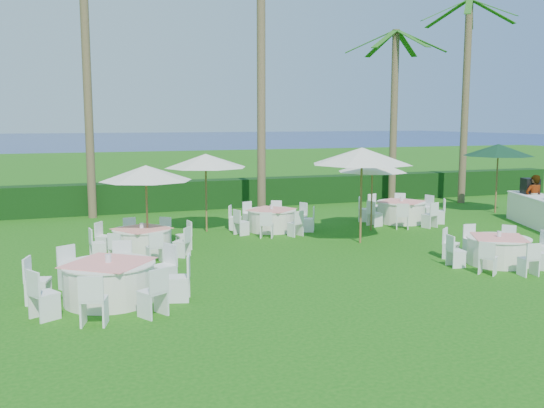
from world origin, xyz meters
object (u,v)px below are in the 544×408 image
at_px(banquet_table_d, 142,240).
at_px(umbrella_c, 206,161).
at_px(umbrella_d, 372,166).
at_px(umbrella_green, 498,150).
at_px(banquet_table_c, 498,250).
at_px(banquet_table_a, 109,281).
at_px(banquet_table_e, 272,219).
at_px(umbrella_a, 146,173).
at_px(staff_person, 534,199).
at_px(umbrella_b, 362,156).
at_px(banquet_table_f, 401,211).

height_order(banquet_table_d, umbrella_c, umbrella_c).
height_order(umbrella_c, umbrella_d, umbrella_c).
bearing_deg(umbrella_green, banquet_table_c, -129.73).
distance_m(banquet_table_a, umbrella_green, 17.39).
relative_size(banquet_table_e, umbrella_d, 1.19).
relative_size(umbrella_c, umbrella_d, 1.14).
xyz_separation_m(umbrella_a, staff_person, (13.81, 0.17, -1.37)).
bearing_deg(staff_person, umbrella_b, 14.53).
relative_size(banquet_table_c, umbrella_d, 1.18).
relative_size(umbrella_green, staff_person, 1.57).
bearing_deg(staff_person, umbrella_c, -4.88).
bearing_deg(banquet_table_c, staff_person, 40.23).
bearing_deg(banquet_table_c, umbrella_d, 97.29).
relative_size(banquet_table_c, banquet_table_d, 1.00).
relative_size(banquet_table_d, umbrella_c, 1.04).
distance_m(umbrella_green, staff_person, 3.06).
bearing_deg(banquet_table_f, umbrella_a, -168.00).
xyz_separation_m(banquet_table_a, umbrella_b, (7.74, 3.60, 2.21)).
bearing_deg(umbrella_d, banquet_table_d, -172.66).
distance_m(banquet_table_c, umbrella_d, 5.76).
height_order(umbrella_c, staff_person, umbrella_c).
xyz_separation_m(banquet_table_e, umbrella_green, (9.84, 0.64, 2.14)).
height_order(banquet_table_e, banquet_table_f, banquet_table_f).
xyz_separation_m(banquet_table_f, umbrella_a, (-9.48, -2.02, 1.85)).
bearing_deg(banquet_table_d, umbrella_a, 10.94).
bearing_deg(umbrella_green, umbrella_d, -165.39).
distance_m(banquet_table_d, staff_person, 13.98).
height_order(banquet_table_a, umbrella_a, umbrella_a).
bearing_deg(banquet_table_a, banquet_table_e, 47.55).
height_order(banquet_table_c, banquet_table_d, banquet_table_d).
xyz_separation_m(banquet_table_e, staff_person, (9.35, -1.90, 0.50)).
xyz_separation_m(banquet_table_f, umbrella_b, (-3.18, -2.80, 2.24)).
bearing_deg(staff_person, umbrella_green, -93.62).
height_order(banquet_table_a, banquet_table_d, banquet_table_a).
relative_size(banquet_table_c, umbrella_b, 0.92).
xyz_separation_m(banquet_table_c, umbrella_b, (-2.05, 3.67, 2.27)).
bearing_deg(banquet_table_a, banquet_table_d, 73.60).
bearing_deg(staff_person, umbrella_a, 8.02).
distance_m(banquet_table_f, umbrella_d, 2.75).
height_order(umbrella_b, staff_person, umbrella_b).
relative_size(banquet_table_a, umbrella_c, 1.20).
height_order(banquet_table_a, banquet_table_f, banquet_table_a).
bearing_deg(banquet_table_c, umbrella_a, 151.95).
xyz_separation_m(umbrella_c, staff_person, (11.46, -2.48, -1.49)).
xyz_separation_m(umbrella_b, umbrella_c, (-3.95, 3.43, -0.27)).
xyz_separation_m(banquet_table_e, umbrella_a, (-4.46, -2.07, 1.87)).
bearing_deg(umbrella_a, banquet_table_f, 12.00).
height_order(banquet_table_a, umbrella_d, umbrella_d).
distance_m(banquet_table_f, umbrella_c, 7.42).
xyz_separation_m(banquet_table_c, umbrella_a, (-8.35, 4.45, 1.88)).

